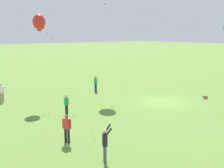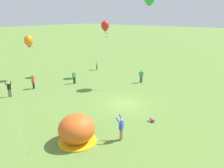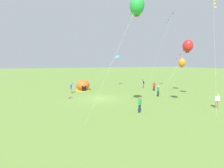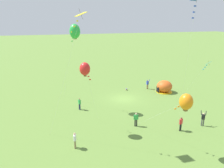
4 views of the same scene
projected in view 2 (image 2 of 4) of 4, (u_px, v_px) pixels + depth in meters
name	position (u px, v px, depth m)	size (l,w,h in m)	color
ground_plane	(124.00, 104.00, 22.71)	(300.00, 300.00, 0.00)	olive
popup_tent	(77.00, 129.00, 15.67)	(2.81, 2.81, 2.10)	#D8591E
toddler_crawling	(152.00, 120.00, 18.83)	(0.39, 0.55, 0.32)	red
person_center_field	(9.00, 88.00, 24.33)	(0.72, 0.67, 1.89)	#4C4C51
person_watching_sky	(121.00, 128.00, 15.87)	(0.68, 0.55, 1.89)	#8C7251
person_near_tent	(97.00, 64.00, 36.33)	(0.33, 0.57, 1.72)	#8C7251
person_with_toddler	(33.00, 81.00, 27.00)	(0.52, 0.40, 1.72)	black
person_far_back	(74.00, 77.00, 29.02)	(0.59, 0.28, 1.72)	black
person_strolling	(141.00, 76.00, 29.49)	(0.37, 0.55, 1.72)	#1E2347
kite_orange	(29.00, 41.00, 29.90)	(2.17, 7.58, 6.17)	silver
kite_red	(105.00, 26.00, 31.15)	(2.54, 2.96, 8.07)	silver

